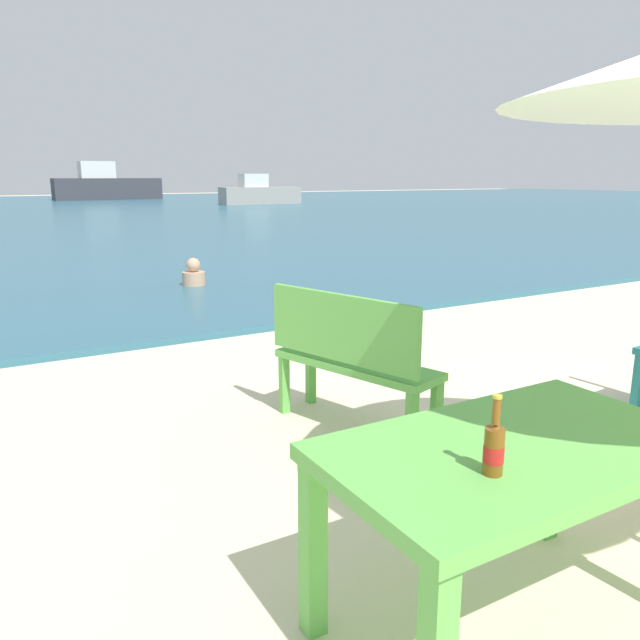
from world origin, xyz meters
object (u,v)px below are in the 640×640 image
(beer_bottle_amber, at_px, (494,447))
(swimmer_person, at_px, (194,275))
(picnic_table_green, at_px, (514,470))
(boat_barge, at_px, (106,186))
(boat_ferry, at_px, (259,193))
(bench_green_left, at_px, (350,353))

(beer_bottle_amber, bearing_deg, swimmer_person, 78.19)
(picnic_table_green, xyz_separation_m, boat_barge, (7.41, 43.27, 0.35))
(boat_barge, bearing_deg, boat_ferry, -61.37)
(beer_bottle_amber, bearing_deg, boat_barge, 79.99)
(boat_ferry, bearing_deg, bench_green_left, -113.66)
(bench_green_left, height_order, boat_ferry, boat_ferry)
(bench_green_left, height_order, boat_barge, boat_barge)
(picnic_table_green, bearing_deg, beer_bottle_amber, -152.25)
(picnic_table_green, relative_size, bench_green_left, 1.12)
(picnic_table_green, relative_size, swimmer_person, 3.41)
(bench_green_left, distance_m, boat_ferry, 32.73)
(beer_bottle_amber, height_order, bench_green_left, beer_bottle_amber)
(boat_ferry, height_order, boat_barge, boat_barge)
(swimmer_person, xyz_separation_m, boat_ferry, (12.30, 24.39, 0.46))
(boat_ferry, bearing_deg, picnic_table_green, -113.18)
(picnic_table_green, height_order, boat_ferry, boat_ferry)
(swimmer_person, xyz_separation_m, boat_barge, (6.07, 35.81, 0.76))
(bench_green_left, relative_size, boat_barge, 0.18)
(beer_bottle_amber, distance_m, swimmer_person, 7.79)
(beer_bottle_amber, bearing_deg, picnic_table_green, 27.75)
(boat_barge, bearing_deg, bench_green_left, -99.46)
(boat_ferry, distance_m, boat_barge, 13.01)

